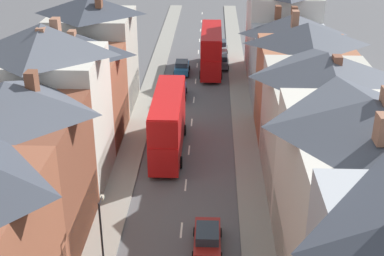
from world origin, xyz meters
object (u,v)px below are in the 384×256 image
(double_decker_bus_lead, at_px, (211,49))
(street_lamp, at_px, (102,235))
(car_near_blue, at_px, (221,46))
(car_near_silver, at_px, (182,67))
(car_far_grey, at_px, (178,90))
(car_parked_left_b, at_px, (207,238))
(double_decker_bus_mid_street, at_px, (168,122))
(car_mid_white, at_px, (221,61))

(double_decker_bus_lead, bearing_deg, street_lamp, -98.80)
(car_near_blue, distance_m, car_near_silver, 10.70)
(double_decker_bus_lead, distance_m, car_far_grey, 10.00)
(car_near_silver, distance_m, car_parked_left_b, 34.80)
(double_decker_bus_lead, relative_size, car_far_grey, 2.70)
(car_far_grey, relative_size, street_lamp, 0.73)
(car_near_silver, bearing_deg, street_lamp, -93.70)
(double_decker_bus_mid_street, xyz_separation_m, car_near_blue, (4.91, 30.41, -1.99))
(car_far_grey, xyz_separation_m, street_lamp, (-2.45, -29.89, 2.40))
(double_decker_bus_lead, xyz_separation_m, car_near_blue, (1.31, 8.36, -1.99))
(double_decker_bus_mid_street, distance_m, car_near_blue, 30.87)
(car_far_grey, bearing_deg, double_decker_bus_mid_street, -90.04)
(car_near_blue, xyz_separation_m, car_far_grey, (-4.90, -17.48, 0.02))
(double_decker_bus_lead, xyz_separation_m, car_parked_left_b, (0.01, -35.77, -2.01))
(car_mid_white, bearing_deg, car_parked_left_b, -91.99)
(car_mid_white, distance_m, car_far_grey, 11.88)
(car_near_blue, distance_m, street_lamp, 48.00)
(car_near_silver, distance_m, car_far_grey, 7.97)
(car_near_blue, bearing_deg, car_near_silver, -117.25)
(car_near_silver, relative_size, street_lamp, 0.74)
(double_decker_bus_mid_street, relative_size, car_mid_white, 2.48)
(car_far_grey, bearing_deg, car_mid_white, 65.63)
(double_decker_bus_mid_street, distance_m, car_far_grey, 13.08)
(car_mid_white, bearing_deg, street_lamp, -100.23)
(double_decker_bus_mid_street, xyz_separation_m, car_parked_left_b, (3.61, -13.71, -2.01))
(car_mid_white, distance_m, street_lamp, 41.44)
(car_parked_left_b, relative_size, street_lamp, 0.75)
(car_near_silver, height_order, car_far_grey, car_far_grey)
(double_decker_bus_lead, distance_m, car_parked_left_b, 35.82)
(double_decker_bus_mid_street, xyz_separation_m, car_far_grey, (0.01, 12.93, -1.97))
(double_decker_bus_lead, relative_size, car_parked_left_b, 2.63)
(car_mid_white, bearing_deg, car_near_blue, 90.00)
(double_decker_bus_lead, bearing_deg, double_decker_bus_mid_street, -99.27)
(car_far_grey, bearing_deg, double_decker_bus_lead, 68.52)
(car_mid_white, xyz_separation_m, street_lamp, (-7.35, -40.71, 2.41))
(car_near_blue, bearing_deg, car_mid_white, -90.00)
(car_near_blue, relative_size, car_far_grey, 1.01)
(double_decker_bus_lead, height_order, car_near_silver, double_decker_bus_lead)
(double_decker_bus_mid_street, distance_m, car_near_silver, 20.99)
(car_far_grey, height_order, street_lamp, street_lamp)
(car_near_blue, distance_m, car_mid_white, 6.66)
(car_parked_left_b, xyz_separation_m, street_lamp, (-6.05, -3.25, 2.44))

